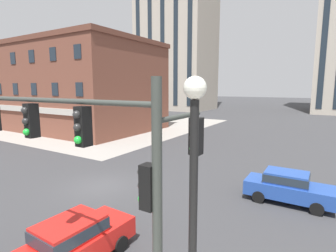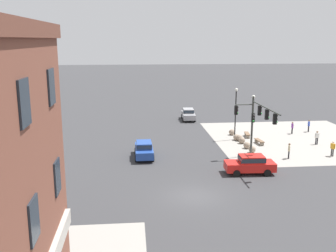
# 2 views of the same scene
# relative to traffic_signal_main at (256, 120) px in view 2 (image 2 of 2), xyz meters

# --- Properties ---
(ground_plane) EXTENTS (320.00, 320.00, 0.00)m
(ground_plane) POSITION_rel_traffic_signal_main_xyz_m (-7.45, 7.03, -4.29)
(ground_plane) COLOR #38383A
(sidewalk_corner_slab) EXTENTS (20.00, 19.00, 0.02)m
(sidewalk_corner_slab) POSITION_rel_traffic_signal_main_xyz_m (8.55, -7.47, -4.29)
(sidewalk_corner_slab) COLOR gray
(sidewalk_corner_slab) RESTS_ON ground
(traffic_signal_main) EXTENTS (7.28, 2.09, 6.33)m
(traffic_signal_main) POSITION_rel_traffic_signal_main_xyz_m (0.00, 0.00, 0.00)
(traffic_signal_main) COLOR #383D38
(traffic_signal_main) RESTS_ON ground
(bollard_sphere_curb_a) EXTENTS (0.74, 0.74, 0.74)m
(bollard_sphere_curb_a) POSITION_rel_traffic_signal_main_xyz_m (3.46, -0.92, -3.92)
(bollard_sphere_curb_a) COLOR gray
(bollard_sphere_curb_a) RESTS_ON ground
(bollard_sphere_curb_b) EXTENTS (0.74, 0.74, 0.74)m
(bollard_sphere_curb_b) POSITION_rel_traffic_signal_main_xyz_m (5.10, -0.83, -3.92)
(bollard_sphere_curb_b) COLOR gray
(bollard_sphere_curb_b) RESTS_ON ground
(bollard_sphere_curb_c) EXTENTS (0.74, 0.74, 0.74)m
(bollard_sphere_curb_c) POSITION_rel_traffic_signal_main_xyz_m (7.20, -0.87, -3.92)
(bollard_sphere_curb_c) COLOR gray
(bollard_sphere_curb_c) RESTS_ON ground
(bollard_sphere_curb_d) EXTENTS (0.74, 0.74, 0.74)m
(bollard_sphere_curb_d) POSITION_rel_traffic_signal_main_xyz_m (8.31, -0.89, -3.92)
(bollard_sphere_curb_d) COLOR gray
(bollard_sphere_curb_d) RESTS_ON ground
(bollard_sphere_curb_e) EXTENTS (0.74, 0.74, 0.74)m
(bollard_sphere_curb_e) POSITION_rel_traffic_signal_main_xyz_m (8.67, -0.63, -3.92)
(bollard_sphere_curb_e) COLOR gray
(bollard_sphere_curb_e) RESTS_ON ground
(bollard_sphere_curb_f) EXTENTS (0.74, 0.74, 0.74)m
(bollard_sphere_curb_f) POSITION_rel_traffic_signal_main_xyz_m (11.26, -0.74, -3.92)
(bollard_sphere_curb_f) COLOR gray
(bollard_sphere_curb_f) RESTS_ON ground
(bench_near_signal) EXTENTS (1.84, 0.66, 0.49)m
(bench_near_signal) POSITION_rel_traffic_signal_main_xyz_m (6.76, -2.78, -3.97)
(bench_near_signal) COLOR brown
(bench_near_signal) RESTS_ON ground
(bench_mid_block) EXTENTS (1.85, 0.72, 0.49)m
(bench_mid_block) POSITION_rel_traffic_signal_main_xyz_m (10.12, -2.37, -3.97)
(bench_mid_block) COLOR brown
(bench_mid_block) RESTS_ON ground
(pedestrian_near_bench) EXTENTS (0.51, 0.33, 1.62)m
(pedestrian_near_bench) POSITION_rel_traffic_signal_main_xyz_m (1.10, -3.95, -3.37)
(pedestrian_near_bench) COLOR black
(pedestrian_near_bench) RESTS_ON ground
(pedestrian_at_curb) EXTENTS (0.54, 0.26, 1.54)m
(pedestrian_at_curb) POSITION_rel_traffic_signal_main_xyz_m (11.20, -8.56, -3.42)
(pedestrian_at_curb) COLOR black
(pedestrian_at_curb) RESTS_ON ground
(pedestrian_walking_east) EXTENTS (0.53, 0.28, 1.59)m
(pedestrian_walking_east) POSITION_rel_traffic_signal_main_xyz_m (12.03, -11.13, -3.39)
(pedestrian_walking_east) COLOR black
(pedestrian_walking_east) RESTS_ON ground
(pedestrian_with_bag) EXTENTS (0.50, 0.33, 1.60)m
(pedestrian_with_bag) POSITION_rel_traffic_signal_main_xyz_m (1.46, -8.74, -3.39)
(pedestrian_with_bag) COLOR #333333
(pedestrian_with_bag) RESTS_ON ground
(pedestrian_by_lamp) EXTENTS (0.21, 0.55, 1.59)m
(pedestrian_by_lamp) POSITION_rel_traffic_signal_main_xyz_m (6.00, -9.28, -3.39)
(pedestrian_by_lamp) COLOR black
(pedestrian_by_lamp) RESTS_ON ground
(street_lamp_corner_near) EXTENTS (0.36, 0.36, 6.31)m
(street_lamp_corner_near) POSITION_rel_traffic_signal_main_xyz_m (2.55, -0.47, -0.42)
(street_lamp_corner_near) COLOR black
(street_lamp_corner_near) RESTS_ON ground
(street_lamp_mid_sidewalk) EXTENTS (0.36, 0.36, 6.21)m
(street_lamp_mid_sidewalk) POSITION_rel_traffic_signal_main_xyz_m (9.09, -0.51, -0.47)
(street_lamp_mid_sidewalk) COLOR black
(street_lamp_mid_sidewalk) RESTS_ON ground
(car_main_northbound_near) EXTENTS (2.02, 4.47, 1.68)m
(car_main_northbound_near) POSITION_rel_traffic_signal_main_xyz_m (-2.81, 1.25, -3.37)
(car_main_northbound_near) COLOR red
(car_main_northbound_near) RESTS_ON ground
(car_main_southbound_near) EXTENTS (4.49, 2.07, 1.68)m
(car_main_southbound_near) POSITION_rel_traffic_signal_main_xyz_m (21.09, 3.36, -3.37)
(car_main_southbound_near) COLOR #99999E
(car_main_southbound_near) RESTS_ON ground
(car_cross_eastbound) EXTENTS (4.41, 1.91, 1.68)m
(car_cross_eastbound) POSITION_rel_traffic_signal_main_xyz_m (2.83, 10.58, -3.37)
(car_cross_eastbound) COLOR #23479E
(car_cross_eastbound) RESTS_ON ground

